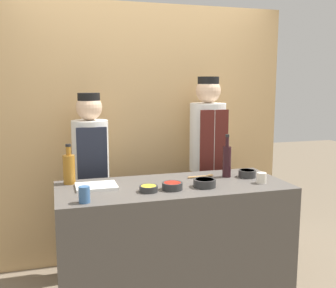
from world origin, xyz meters
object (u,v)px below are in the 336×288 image
(cutting_board, at_px, (96,186))
(bottle_wine, at_px, (227,160))
(bottle_amber, at_px, (69,168))
(cup_cream, at_px, (262,178))
(cup_blue, at_px, (84,195))
(wooden_spoon, at_px, (203,176))
(chef_right, at_px, (207,161))
(sauce_bowl_brown, at_px, (247,173))
(sauce_bowl_yellow, at_px, (149,188))
(chef_left, at_px, (91,177))
(sauce_bowl_white, at_px, (205,183))
(sauce_bowl_red, at_px, (172,186))

(cutting_board, distance_m, bottle_wine, 1.03)
(bottle_wine, height_order, bottle_amber, bottle_wine)
(bottle_amber, height_order, cup_cream, bottle_amber)
(cup_blue, relative_size, wooden_spoon, 0.48)
(wooden_spoon, height_order, chef_right, chef_right)
(bottle_wine, height_order, cup_blue, bottle_wine)
(sauce_bowl_brown, relative_size, cup_blue, 1.30)
(wooden_spoon, bearing_deg, sauce_bowl_yellow, -151.82)
(cup_cream, relative_size, chef_left, 0.05)
(bottle_wine, xyz_separation_m, chef_right, (0.06, 0.55, -0.12))
(sauce_bowl_white, relative_size, cup_cream, 2.04)
(bottle_amber, relative_size, cup_cream, 3.75)
(chef_right, bearing_deg, sauce_bowl_white, -113.33)
(sauce_bowl_red, bearing_deg, chef_left, 121.74)
(sauce_bowl_yellow, bearing_deg, chef_left, 111.64)
(sauce_bowl_white, relative_size, bottle_amber, 0.54)
(bottle_wine, xyz_separation_m, chef_left, (-1.01, 0.55, -0.19))
(bottle_wine, xyz_separation_m, bottle_amber, (-1.20, 0.13, -0.02))
(cutting_board, bearing_deg, cup_cream, -10.42)
(wooden_spoon, xyz_separation_m, chef_right, (0.24, 0.52, 0.00))
(sauce_bowl_brown, xyz_separation_m, cup_cream, (0.01, -0.20, 0.01))
(bottle_amber, xyz_separation_m, chef_right, (1.26, 0.42, -0.10))
(cup_blue, height_order, wooden_spoon, cup_blue)
(sauce_bowl_white, bearing_deg, chef_right, 66.67)
(cutting_board, height_order, chef_right, chef_right)
(cup_blue, xyz_separation_m, wooden_spoon, (0.95, 0.40, -0.04))
(sauce_bowl_brown, bearing_deg, bottle_amber, 172.15)
(sauce_bowl_white, height_order, chef_right, chef_right)
(wooden_spoon, bearing_deg, sauce_bowl_red, -141.72)
(bottle_amber, relative_size, chef_left, 0.19)
(sauce_bowl_brown, bearing_deg, bottle_wine, 159.97)
(sauce_bowl_white, relative_size, chef_right, 0.09)
(sauce_bowl_white, relative_size, sauce_bowl_red, 1.12)
(bottle_wine, relative_size, chef_right, 0.20)
(wooden_spoon, bearing_deg, chef_right, 65.00)
(sauce_bowl_white, bearing_deg, bottle_wine, 39.88)
(chef_left, bearing_deg, sauce_bowl_yellow, -68.36)
(bottle_wine, xyz_separation_m, wooden_spoon, (-0.18, 0.03, -0.12))
(cup_cream, distance_m, cup_blue, 1.31)
(bottle_amber, height_order, cup_blue, bottle_amber)
(chef_left, xyz_separation_m, chef_right, (1.07, -0.00, 0.07))
(cutting_board, xyz_separation_m, chef_right, (1.08, 0.58, 0.00))
(chef_right, bearing_deg, bottle_wine, -96.05)
(sauce_bowl_white, bearing_deg, sauce_bowl_brown, 22.40)
(chef_left, bearing_deg, chef_right, -0.01)
(bottle_amber, distance_m, chef_right, 1.33)
(sauce_bowl_white, xyz_separation_m, sauce_bowl_brown, (0.43, 0.18, 0.00))
(sauce_bowl_red, relative_size, sauce_bowl_yellow, 1.13)
(sauce_bowl_white, height_order, bottle_wine, bottle_wine)
(cup_cream, bearing_deg, chef_right, 97.60)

